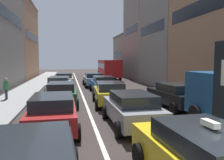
# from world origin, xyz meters

# --- Properties ---
(sidewalk_left) EXTENTS (2.60, 64.00, 0.14)m
(sidewalk_left) POSITION_xyz_m (-6.70, 20.00, 0.07)
(sidewalk_left) COLOR #949494
(sidewalk_left) RESTS_ON ground
(lane_stripe_left) EXTENTS (0.16, 60.00, 0.01)m
(lane_stripe_left) POSITION_xyz_m (-1.70, 20.00, 0.01)
(lane_stripe_left) COLOR silver
(lane_stripe_left) RESTS_ON ground
(lane_stripe_right) EXTENTS (0.16, 60.00, 0.01)m
(lane_stripe_right) POSITION_xyz_m (1.70, 20.00, 0.01)
(lane_stripe_right) COLOR silver
(lane_stripe_right) RESTS_ON ground
(building_row_right) EXTENTS (7.20, 43.90, 13.67)m
(building_row_right) POSITION_xyz_m (9.90, 21.96, 5.65)
(building_row_right) COLOR gray
(building_row_right) RESTS_ON ground
(taxi_centre_lane_front) EXTENTS (2.21, 4.37, 1.66)m
(taxi_centre_lane_front) POSITION_xyz_m (0.06, 1.80, 0.80)
(taxi_centre_lane_front) COLOR yellow
(taxi_centre_lane_front) RESTS_ON ground
(sedan_centre_lane_second) EXTENTS (2.11, 4.33, 1.49)m
(sedan_centre_lane_second) POSITION_xyz_m (-0.09, 6.95, 0.80)
(sedan_centre_lane_second) COLOR gray
(sedan_centre_lane_second) RESTS_ON ground
(wagon_left_lane_second) EXTENTS (2.10, 4.32, 1.49)m
(wagon_left_lane_second) POSITION_xyz_m (-3.43, 6.95, 0.80)
(wagon_left_lane_second) COLOR #A51E1E
(wagon_left_lane_second) RESTS_ON ground
(hatchback_centre_lane_third) EXTENTS (2.25, 4.39, 1.49)m
(hatchback_centre_lane_third) POSITION_xyz_m (-0.19, 11.82, 0.80)
(hatchback_centre_lane_third) COLOR #B29319
(hatchback_centre_lane_third) RESTS_ON ground
(sedan_left_lane_third) EXTENTS (2.07, 4.30, 1.49)m
(sedan_left_lane_third) POSITION_xyz_m (-3.25, 12.18, 0.80)
(sedan_left_lane_third) COLOR #19592D
(sedan_left_lane_third) RESTS_ON ground
(coupe_centre_lane_fourth) EXTENTS (2.07, 4.30, 1.49)m
(coupe_centre_lane_fourth) POSITION_xyz_m (0.16, 17.21, 0.80)
(coupe_centre_lane_fourth) COLOR #194C8C
(coupe_centre_lane_fourth) RESTS_ON ground
(sedan_left_lane_fourth) EXTENTS (2.23, 4.38, 1.49)m
(sedan_left_lane_fourth) POSITION_xyz_m (-3.59, 17.21, 0.80)
(sedan_left_lane_fourth) COLOR silver
(sedan_left_lane_fourth) RESTS_ON ground
(sedan_centre_lane_fifth) EXTENTS (2.13, 4.34, 1.49)m
(sedan_centre_lane_fifth) POSITION_xyz_m (-0.16, 22.33, 0.80)
(sedan_centre_lane_fifth) COLOR #759EB7
(sedan_centre_lane_fifth) RESTS_ON ground
(sedan_left_lane_fifth) EXTENTS (2.08, 4.31, 1.49)m
(sedan_left_lane_fifth) POSITION_xyz_m (-3.25, 22.83, 0.80)
(sedan_left_lane_fifth) COLOR beige
(sedan_left_lane_fifth) RESTS_ON ground
(sedan_right_lane_behind_truck) EXTENTS (2.30, 4.41, 1.49)m
(sedan_right_lane_behind_truck) POSITION_xyz_m (3.56, 10.16, 0.80)
(sedan_right_lane_behind_truck) COLOR black
(sedan_right_lane_behind_truck) RESTS_ON ground
(bus_mid_queue_primary) EXTENTS (3.14, 10.60, 2.90)m
(bus_mid_queue_primary) POSITION_xyz_m (3.38, 32.45, 1.76)
(bus_mid_queue_primary) COLOR #B21919
(bus_mid_queue_primary) RESTS_ON ground
(pedestrian_near_kerb) EXTENTS (0.34, 0.52, 1.66)m
(pedestrian_near_kerb) POSITION_xyz_m (-7.15, 14.53, 0.95)
(pedestrian_near_kerb) COLOR #262D47
(pedestrian_near_kerb) RESTS_ON ground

